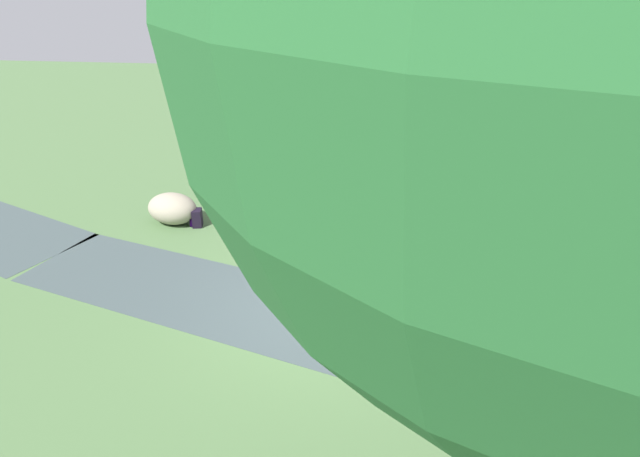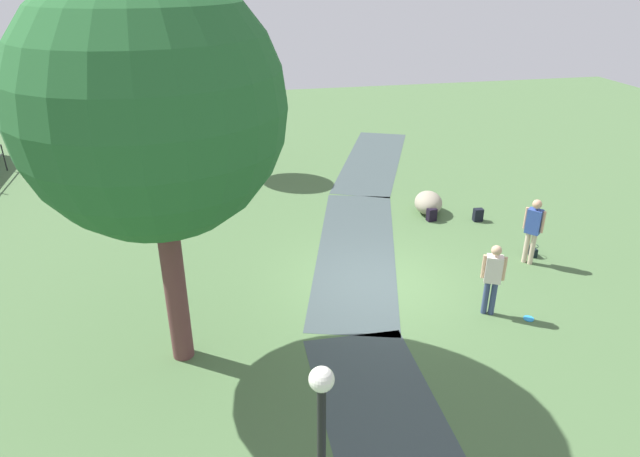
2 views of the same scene
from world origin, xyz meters
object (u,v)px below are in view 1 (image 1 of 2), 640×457
object	(u,v)px
woman_with_handbag	(340,164)
man_near_boulder	(432,208)
backpack_by_boulder	(197,218)
handbag_on_grass	(327,195)
large_shade_tree	(630,10)
lawn_boulder	(172,208)
spare_backpack_on_lawn	(227,195)
frisbee_on_grass	(444,236)

from	to	relation	value
woman_with_handbag	man_near_boulder	bearing A→B (deg)	132.39
woman_with_handbag	backpack_by_boulder	size ratio (longest dim) A/B	4.55
backpack_by_boulder	handbag_on_grass	bearing A→B (deg)	-146.35
large_shade_tree	lawn_boulder	size ratio (longest dim) A/B	5.46
large_shade_tree	spare_backpack_on_lawn	xyz separation A→B (m)	(4.86, -8.89, -4.89)
woman_with_handbag	spare_backpack_on_lawn	xyz separation A→B (m)	(2.77, 0.06, -0.88)
backpack_by_boulder	spare_backpack_on_lawn	world-z (taller)	same
handbag_on_grass	backpack_by_boulder	xyz separation A→B (m)	(2.74, 1.82, 0.05)
large_shade_tree	spare_backpack_on_lawn	bearing A→B (deg)	-61.33
backpack_by_boulder	man_near_boulder	bearing A→B (deg)	172.20
woman_with_handbag	man_near_boulder	size ratio (longest dim) A/B	1.05
woman_with_handbag	handbag_on_grass	world-z (taller)	woman_with_handbag
large_shade_tree	woman_with_handbag	bearing A→B (deg)	-76.88
lawn_boulder	frisbee_on_grass	distance (m)	6.06
handbag_on_grass	frisbee_on_grass	distance (m)	3.22
large_shade_tree	spare_backpack_on_lawn	distance (m)	11.25
lawn_boulder	spare_backpack_on_lawn	bearing A→B (deg)	-124.71
lawn_boulder	frisbee_on_grass	bearing A→B (deg)	179.97
man_near_boulder	backpack_by_boulder	distance (m)	5.17
large_shade_tree	spare_backpack_on_lawn	size ratio (longest dim) A/B	18.44
backpack_by_boulder	woman_with_handbag	bearing A→B (deg)	-154.38
frisbee_on_grass	backpack_by_boulder	bearing A→B (deg)	1.24
woman_with_handbag	man_near_boulder	distance (m)	2.94
man_near_boulder	frisbee_on_grass	world-z (taller)	man_near_boulder
handbag_on_grass	spare_backpack_on_lawn	xyz separation A→B (m)	(2.44, 0.41, 0.05)
spare_backpack_on_lawn	lawn_boulder	bearing A→B (deg)	55.29
spare_backpack_on_lawn	frisbee_on_grass	bearing A→B (deg)	165.94
frisbee_on_grass	lawn_boulder	bearing A→B (deg)	-0.03
large_shade_tree	man_near_boulder	xyz separation A→B (m)	(0.11, -6.78, -4.07)
man_near_boulder	spare_backpack_on_lawn	bearing A→B (deg)	-23.87
lawn_boulder	woman_with_handbag	xyz separation A→B (m)	(-3.67, -1.35, 0.72)
woman_with_handbag	frisbee_on_grass	xyz separation A→B (m)	(-2.39, 1.36, -1.06)
backpack_by_boulder	frisbee_on_grass	world-z (taller)	backpack_by_boulder
backpack_by_boulder	spare_backpack_on_lawn	size ratio (longest dim) A/B	1.00
large_shade_tree	backpack_by_boulder	distance (m)	10.32
lawn_boulder	man_near_boulder	world-z (taller)	man_near_boulder
large_shade_tree	woman_with_handbag	size ratio (longest dim) A/B	4.05
backpack_by_boulder	frisbee_on_grass	size ratio (longest dim) A/B	1.71
man_near_boulder	handbag_on_grass	size ratio (longest dim) A/B	5.27
handbag_on_grass	spare_backpack_on_lawn	distance (m)	2.47
woman_with_handbag	backpack_by_boulder	world-z (taller)	woman_with_handbag
large_shade_tree	lawn_boulder	world-z (taller)	large_shade_tree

